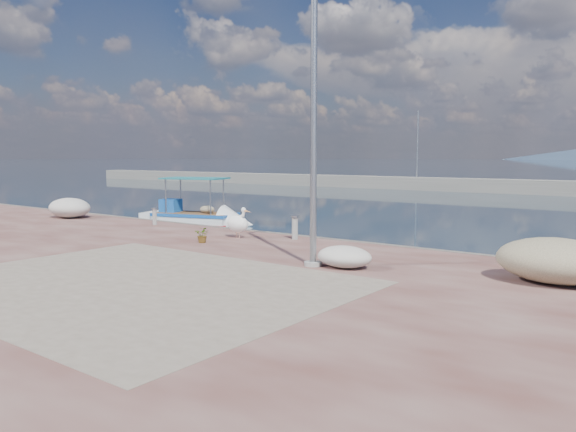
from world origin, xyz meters
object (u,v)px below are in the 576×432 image
Objects in this scene: lamp_post at (314,131)px; boat_left at (194,220)px; pelican at (238,223)px; bollard_near at (295,226)px.

boat_left is at bearing 148.90° from lamp_post.
pelican is at bearing 152.97° from lamp_post.
pelican is 1.38× the size of bollard_near.
lamp_post is at bearing -47.48° from bollard_near.
lamp_post is 5.29m from bollard_near.
bollard_near is at bearing -40.68° from boat_left.
pelican is at bearing -50.68° from boat_left.
boat_left is at bearing 156.40° from bollard_near.
boat_left is at bearing 152.36° from pelican.
pelican is 5.95m from lamp_post.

